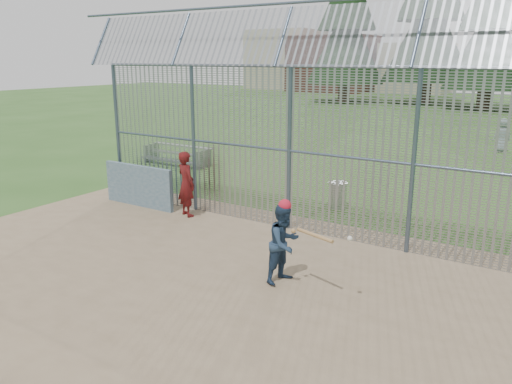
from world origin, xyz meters
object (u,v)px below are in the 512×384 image
Objects in this scene: batter at (284,243)px; bleacher at (177,154)px; onlooker at (186,184)px; trash_can at (338,195)px; dugout_wall at (139,186)px.

batter is 11.74m from bleacher.
batter is 0.86× the size of onlooker.
trash_can is 8.29m from bleacher.
batter reaches higher than bleacher.
dugout_wall is 1.80m from onlooker.
dugout_wall is 3.05× the size of trash_can.
dugout_wall is at bearing 22.73° from onlooker.
batter is 1.87× the size of trash_can.
onlooker is 0.59× the size of bleacher.
batter reaches higher than dugout_wall.
dugout_wall is 1.63× the size of batter.
onlooker is 7.10m from bleacher.
bleacher is at bearing 121.15° from dugout_wall.
onlooker is 4.34m from trash_can.
batter is at bearing -77.38° from trash_can.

